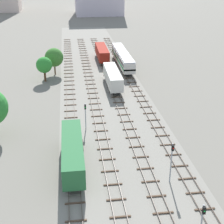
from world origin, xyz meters
TOP-DOWN VIEW (x-y plane):
  - ground_plane at (0.00, 56.00)m, footprint 480.00×480.00m
  - ballast_bed at (0.00, 56.00)m, footprint 18.63×176.00m
  - track_far_left at (-7.31, 57.00)m, footprint 2.40×126.00m
  - track_left at (-2.44, 57.00)m, footprint 2.40×126.00m
  - track_centre_left at (2.44, 57.00)m, footprint 2.40×126.00m
  - track_centre at (7.31, 57.00)m, footprint 2.40×126.00m
  - freight_boxcar_far_left_nearest at (-7.31, 33.40)m, footprint 2.87×14.00m
  - freight_boxcar_centre_left_near at (2.44, 65.08)m, footprint 2.87×14.00m
  - passenger_coach_centre_mid at (7.31, 81.23)m, footprint 2.96×22.00m
  - freight_boxcar_centre_left_midfar at (2.44, 87.99)m, footprint 2.87×14.00m
  - signal_post_nearest at (-4.88, 44.64)m, footprint 0.28×0.47m
  - signal_post_near at (4.88, 28.17)m, footprint 0.28×0.47m
  - signal_post_mid at (4.88, 17.85)m, footprint 0.28×0.47m
  - lineside_tree_0 at (-12.91, 71.09)m, footprint 3.74×3.74m
  - lineside_tree_2 at (-10.71, 76.35)m, footprint 4.61×4.61m

SIDE VIEW (x-z plane):
  - ground_plane at x=0.00m, z-range 0.00..0.00m
  - ballast_bed at x=0.00m, z-range 0.00..0.01m
  - track_far_left at x=-7.31m, z-range -0.01..0.28m
  - track_left at x=-2.44m, z-range -0.01..0.28m
  - track_centre_left at x=2.44m, z-range -0.01..0.28m
  - track_centre at x=7.31m, z-range -0.01..0.28m
  - freight_boxcar_far_left_nearest at x=-7.31m, z-range 0.65..4.25m
  - freight_boxcar_centre_left_near at x=2.44m, z-range 0.65..4.25m
  - freight_boxcar_centre_left_midfar at x=2.44m, z-range 0.65..4.25m
  - passenger_coach_centre_mid at x=7.31m, z-range 0.71..4.51m
  - signal_post_nearest at x=-4.88m, z-range 0.67..5.30m
  - signal_post_mid at x=4.88m, z-range 0.67..5.33m
  - signal_post_near at x=4.88m, z-range 0.74..6.34m
  - lineside_tree_0 at x=-12.91m, z-range 1.05..6.96m
  - lineside_tree_2 at x=-10.71m, z-range 1.03..7.73m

